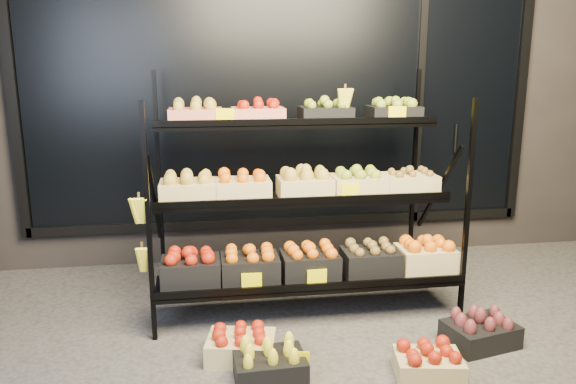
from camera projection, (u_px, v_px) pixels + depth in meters
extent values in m
plane|color=#514F4C|center=(319.00, 341.00, 3.54)|extent=(24.00, 24.00, 0.00)
cube|color=#2D2826|center=(269.00, 58.00, 5.64)|extent=(6.00, 2.00, 3.50)
cube|color=black|center=(283.00, 82.00, 4.71)|extent=(4.20, 0.04, 2.40)
cube|color=black|center=(284.00, 221.00, 4.96)|extent=(4.30, 0.06, 0.08)
cube|color=black|center=(11.00, 84.00, 4.37)|extent=(0.08, 0.06, 2.50)
cube|color=black|center=(521.00, 81.00, 5.00)|extent=(0.08, 0.06, 2.50)
cube|color=black|center=(420.00, 81.00, 4.86)|extent=(0.06, 0.06, 2.50)
cylinder|color=black|center=(456.00, 138.00, 5.00)|extent=(0.02, 0.02, 0.25)
cube|color=black|center=(149.00, 226.00, 3.39)|extent=(0.03, 0.03, 1.50)
cube|color=black|center=(467.00, 212.00, 3.69)|extent=(0.03, 0.03, 1.50)
cube|color=black|center=(159.00, 180.00, 4.31)|extent=(0.03, 0.03, 1.66)
cube|color=black|center=(414.00, 172.00, 4.61)|extent=(0.03, 0.03, 1.66)
cube|color=black|center=(309.00, 281.00, 3.82)|extent=(2.05, 0.42, 0.03)
cube|color=black|center=(315.00, 287.00, 3.61)|extent=(2.05, 0.02, 0.05)
cube|color=black|center=(302.00, 199.00, 3.99)|extent=(2.05, 0.40, 0.03)
cube|color=black|center=(307.00, 201.00, 3.80)|extent=(2.05, 0.02, 0.05)
cube|color=black|center=(295.00, 124.00, 4.17)|extent=(2.05, 0.40, 0.03)
cube|color=black|center=(300.00, 122.00, 3.97)|extent=(2.05, 0.02, 0.05)
cube|color=tan|center=(196.00, 116.00, 4.04)|extent=(0.38, 0.28, 0.11)
ellipsoid|color=gold|center=(195.00, 104.00, 4.02)|extent=(0.32, 0.24, 0.07)
cube|color=tan|center=(258.00, 115.00, 4.11)|extent=(0.38, 0.28, 0.11)
ellipsoid|color=#B5180C|center=(258.00, 103.00, 4.09)|extent=(0.32, 0.24, 0.07)
cube|color=black|center=(325.00, 114.00, 4.18)|extent=(0.38, 0.28, 0.11)
ellipsoid|color=#8CA228|center=(326.00, 103.00, 4.16)|extent=(0.32, 0.24, 0.07)
cube|color=black|center=(393.00, 113.00, 4.26)|extent=(0.38, 0.28, 0.11)
ellipsoid|color=#8CA228|center=(394.00, 102.00, 4.24)|extent=(0.32, 0.24, 0.07)
cube|color=#D0BB78|center=(188.00, 191.00, 3.85)|extent=(0.38, 0.28, 0.14)
ellipsoid|color=gold|center=(187.00, 177.00, 3.83)|extent=(0.32, 0.24, 0.07)
cube|color=#D0BB78|center=(243.00, 189.00, 3.91)|extent=(0.38, 0.28, 0.14)
ellipsoid|color=orange|center=(243.00, 175.00, 3.89)|extent=(0.32, 0.24, 0.07)
cube|color=#D0BB78|center=(305.00, 187.00, 3.97)|extent=(0.38, 0.28, 0.14)
ellipsoid|color=gold|center=(305.00, 173.00, 3.95)|extent=(0.32, 0.24, 0.07)
cube|color=#D0BB78|center=(358.00, 185.00, 4.03)|extent=(0.38, 0.28, 0.14)
ellipsoid|color=#8CA228|center=(358.00, 172.00, 4.01)|extent=(0.32, 0.24, 0.07)
cube|color=#D0BB78|center=(409.00, 184.00, 4.09)|extent=(0.38, 0.28, 0.14)
ellipsoid|color=brown|center=(409.00, 170.00, 4.06)|extent=(0.32, 0.24, 0.07)
cube|color=black|center=(191.00, 273.00, 3.68)|extent=(0.38, 0.28, 0.18)
ellipsoid|color=#B5180C|center=(190.00, 255.00, 3.65)|extent=(0.32, 0.24, 0.07)
cube|color=black|center=(250.00, 269.00, 3.73)|extent=(0.38, 0.28, 0.18)
ellipsoid|color=orange|center=(250.00, 252.00, 3.71)|extent=(0.32, 0.24, 0.07)
cube|color=black|center=(310.00, 266.00, 3.79)|extent=(0.38, 0.28, 0.18)
ellipsoid|color=orange|center=(310.00, 249.00, 3.77)|extent=(0.32, 0.24, 0.07)
cube|color=black|center=(370.00, 263.00, 3.85)|extent=(0.38, 0.28, 0.18)
ellipsoid|color=brown|center=(371.00, 246.00, 3.83)|extent=(0.32, 0.24, 0.07)
cube|color=#D0BB78|center=(425.00, 260.00, 3.91)|extent=(0.38, 0.28, 0.18)
ellipsoid|color=orange|center=(426.00, 243.00, 3.89)|extent=(0.32, 0.24, 0.07)
ellipsoid|color=#FFF330|center=(139.00, 196.00, 3.36)|extent=(0.14, 0.08, 0.22)
ellipsoid|color=#FFF330|center=(142.00, 246.00, 3.43)|extent=(0.14, 0.08, 0.22)
ellipsoid|color=#FFF330|center=(345.00, 87.00, 4.06)|extent=(0.14, 0.08, 0.22)
cube|color=#FFF300|center=(350.00, 192.00, 3.88)|extent=(0.13, 0.01, 0.12)
cube|color=#FFF300|center=(397.00, 114.00, 4.11)|extent=(0.13, 0.01, 0.12)
cube|color=#FFF300|center=(225.00, 117.00, 3.93)|extent=(0.13, 0.01, 0.12)
cube|color=#FFF300|center=(252.00, 282.00, 3.59)|extent=(0.13, 0.01, 0.12)
cube|color=#FFF300|center=(317.00, 278.00, 3.66)|extent=(0.13, 0.01, 0.12)
cube|color=#FFF300|center=(298.00, 368.00, 3.11)|extent=(0.13, 0.01, 0.12)
cube|color=#D0BB78|center=(241.00, 348.00, 3.32)|extent=(0.44, 0.36, 0.13)
ellipsoid|color=#B5180C|center=(241.00, 333.00, 3.30)|extent=(0.37, 0.30, 0.07)
cube|color=black|center=(270.00, 367.00, 3.11)|extent=(0.40, 0.31, 0.13)
ellipsoid|color=#FFF330|center=(270.00, 351.00, 3.09)|extent=(0.34, 0.26, 0.07)
cube|color=#D0BB78|center=(428.00, 366.00, 3.13)|extent=(0.40, 0.33, 0.12)
ellipsoid|color=#B5180C|center=(429.00, 351.00, 3.11)|extent=(0.34, 0.27, 0.07)
cube|color=black|center=(480.00, 334.00, 3.48)|extent=(0.47, 0.39, 0.14)
ellipsoid|color=brown|center=(481.00, 319.00, 3.46)|extent=(0.39, 0.33, 0.07)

